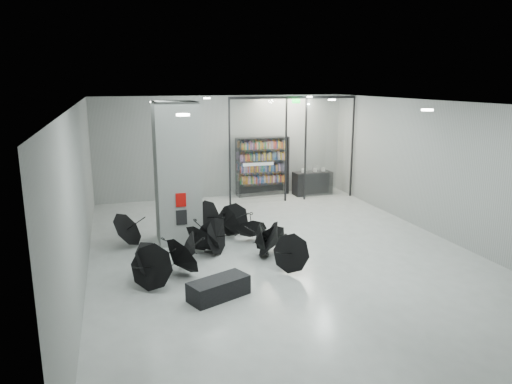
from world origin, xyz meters
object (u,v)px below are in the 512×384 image
object	(u,v)px
bench	(219,288)
umbrella_cluster	(210,245)
shop_counter	(312,183)
bookshelf	(262,166)
column	(177,173)

from	to	relation	value
bench	umbrella_cluster	xyz separation A→B (m)	(0.32, 2.50, 0.10)
shop_counter	umbrella_cluster	xyz separation A→B (m)	(-5.45, -5.83, -0.15)
bench	bookshelf	size ratio (longest dim) A/B	0.56
shop_counter	bench	bearing A→B (deg)	-126.34
shop_counter	column	bearing A→B (deg)	-146.73
shop_counter	umbrella_cluster	bearing A→B (deg)	-134.68
bench	umbrella_cluster	world-z (taller)	umbrella_cluster
column	shop_counter	world-z (taller)	column
bench	column	bearing A→B (deg)	70.67
bench	umbrella_cluster	distance (m)	2.52
bookshelf	umbrella_cluster	world-z (taller)	bookshelf
column	bench	world-z (taller)	column
bookshelf	shop_counter	size ratio (longest dim) A/B	1.51
shop_counter	umbrella_cluster	size ratio (longest dim) A/B	0.29
bench	shop_counter	world-z (taller)	shop_counter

